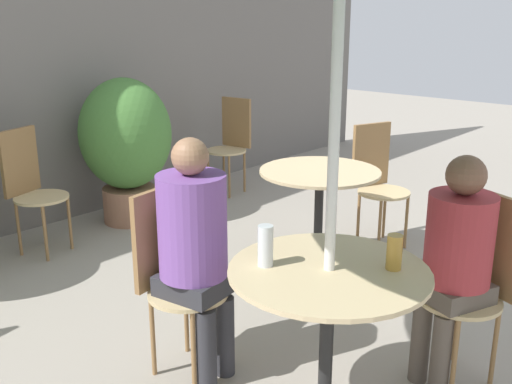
{
  "coord_description": "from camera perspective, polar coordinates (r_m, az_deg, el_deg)",
  "views": [
    {
      "loc": [
        -2.04,
        -1.29,
        1.76
      ],
      "look_at": [
        -0.16,
        0.38,
        1.0
      ],
      "focal_mm": 42.0,
      "sensor_mm": 36.0,
      "label": 1
    }
  ],
  "objects": [
    {
      "name": "potted_plant_1",
      "position": [
        5.17,
        -12.29,
        4.76
      ],
      "size": [
        0.77,
        0.77,
        1.24
      ],
      "color": "#93664C",
      "rests_on": "ground_plane"
    },
    {
      "name": "bistro_chair_1",
      "position": [
        3.0,
        -8.0,
        -7.04
      ],
      "size": [
        0.4,
        0.41,
        0.94
      ],
      "rotation": [
        0.0,
        0.0,
        0.15
      ],
      "color": "tan",
      "rests_on": "ground_plane"
    },
    {
      "name": "beer_glass_1",
      "position": [
        2.5,
        13.04,
        -5.6
      ],
      "size": [
        0.06,
        0.06,
        0.15
      ],
      "color": "#B28433",
      "rests_on": "cafe_table_near"
    },
    {
      "name": "bistro_chair_5",
      "position": [
        4.71,
        11.41,
        1.64
      ],
      "size": [
        0.42,
        0.44,
        0.94
      ],
      "rotation": [
        0.0,
        0.0,
        5.93
      ],
      "color": "tan",
      "rests_on": "ground_plane"
    },
    {
      "name": "bistro_chair_0",
      "position": [
        3.09,
        20.28,
        -7.29
      ],
      "size": [
        0.44,
        0.43,
        0.94
      ],
      "rotation": [
        0.0,
        0.0,
        -1.95
      ],
      "color": "tan",
      "rests_on": "ground_plane"
    },
    {
      "name": "cafe_table_near",
      "position": [
        2.55,
        6.85,
        -10.57
      ],
      "size": [
        0.83,
        0.83,
        0.75
      ],
      "color": "black",
      "rests_on": "ground_plane"
    },
    {
      "name": "bistro_chair_4",
      "position": [
        4.75,
        -20.74,
        0.99
      ],
      "size": [
        0.42,
        0.43,
        0.94
      ],
      "rotation": [
        0.0,
        0.0,
        0.29
      ],
      "color": "tan",
      "rests_on": "ground_plane"
    },
    {
      "name": "beer_glass_0",
      "position": [
        2.47,
        0.91,
        -5.14
      ],
      "size": [
        0.06,
        0.06,
        0.17
      ],
      "color": "silver",
      "rests_on": "cafe_table_near"
    },
    {
      "name": "cafe_table_far",
      "position": [
        4.04,
        6.04,
        -0.19
      ],
      "size": [
        0.81,
        0.81,
        0.75
      ],
      "color": "black",
      "rests_on": "ground_plane"
    },
    {
      "name": "seated_person_1",
      "position": [
        2.85,
        -5.83,
        -4.67
      ],
      "size": [
        0.33,
        0.36,
        1.21
      ],
      "rotation": [
        0.0,
        0.0,
        0.15
      ],
      "color": "#2D2D33",
      "rests_on": "ground_plane"
    },
    {
      "name": "bistro_chair_2",
      "position": [
        6.0,
        -2.31,
        5.21
      ],
      "size": [
        0.41,
        0.4,
        0.94
      ],
      "rotation": [
        0.0,
        0.0,
        4.85
      ],
      "color": "tan",
      "rests_on": "ground_plane"
    },
    {
      "name": "seated_person_0",
      "position": [
        2.93,
        18.51,
        -5.5
      ],
      "size": [
        0.37,
        0.35,
        1.15
      ],
      "rotation": [
        0.0,
        0.0,
        4.33
      ],
      "color": "brown",
      "rests_on": "ground_plane"
    }
  ]
}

